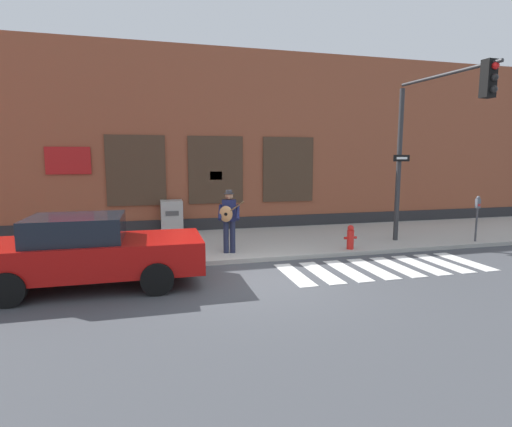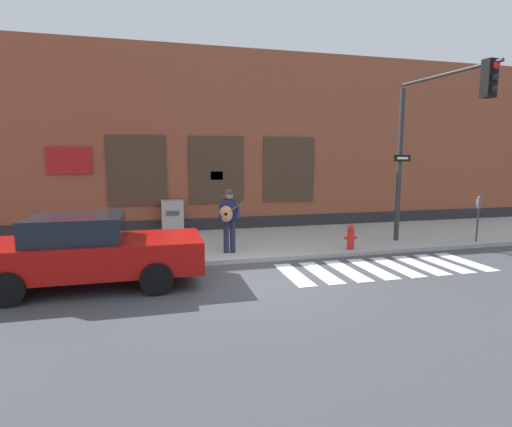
# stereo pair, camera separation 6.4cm
# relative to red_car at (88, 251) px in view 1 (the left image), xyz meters

# --- Properties ---
(ground_plane) EXTENTS (160.00, 160.00, 0.00)m
(ground_plane) POSITION_rel_red_car_xyz_m (3.60, -0.45, -0.77)
(ground_plane) COLOR #424449
(sidewalk) EXTENTS (28.00, 4.54, 0.12)m
(sidewalk) POSITION_rel_red_car_xyz_m (3.60, 3.29, -0.71)
(sidewalk) COLOR #ADAAA3
(sidewalk) RESTS_ON ground
(building_backdrop) EXTENTS (28.00, 4.06, 6.61)m
(building_backdrop) POSITION_rel_red_car_xyz_m (3.60, 7.56, 2.53)
(building_backdrop) COLOR brown
(building_backdrop) RESTS_ON ground
(crosswalk) EXTENTS (5.20, 1.90, 0.01)m
(crosswalk) POSITION_rel_red_car_xyz_m (6.89, -0.28, -0.76)
(crosswalk) COLOR silver
(crosswalk) RESTS_ON ground
(red_car) EXTENTS (4.61, 2.01, 1.53)m
(red_car) POSITION_rel_red_car_xyz_m (0.00, 0.00, 0.00)
(red_car) COLOR #B20F0C
(red_car) RESTS_ON ground
(busker) EXTENTS (0.72, 0.63, 1.74)m
(busker) POSITION_rel_red_car_xyz_m (3.35, 1.79, 0.34)
(busker) COLOR #1E233D
(busker) RESTS_ON sidewalk
(traffic_light) EXTENTS (0.74, 3.37, 4.90)m
(traffic_light) POSITION_rel_red_car_xyz_m (8.97, 0.90, 2.78)
(traffic_light) COLOR #2D2D30
(traffic_light) RESTS_ON sidewalk
(parking_meter) EXTENTS (0.13, 0.11, 1.44)m
(parking_meter) POSITION_rel_red_car_xyz_m (11.16, 1.36, 0.29)
(parking_meter) COLOR #47474C
(parking_meter) RESTS_ON sidewalk
(utility_box) EXTENTS (0.73, 0.69, 1.16)m
(utility_box) POSITION_rel_red_car_xyz_m (1.98, 5.11, -0.07)
(utility_box) COLOR #ADADA8
(utility_box) RESTS_ON sidewalk
(fire_hydrant) EXTENTS (0.38, 0.20, 0.70)m
(fire_hydrant) POSITION_rel_red_car_xyz_m (6.82, 1.37, -0.31)
(fire_hydrant) COLOR red
(fire_hydrant) RESTS_ON sidewalk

